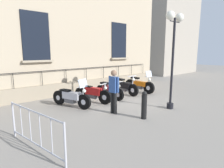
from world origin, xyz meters
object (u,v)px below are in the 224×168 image
object	(u,v)px
motorcycle_silver	(71,97)
crowd_barrier	(35,129)
lamppost	(174,42)
bollard	(144,105)
motorcycle_red	(93,94)
pedestrian_standing	(114,89)
motorcycle_maroon	(109,90)
motorcycle_orange	(139,85)
motorcycle_black	(124,87)

from	to	relation	value
motorcycle_silver	crowd_barrier	bearing A→B (deg)	-43.08
lamppost	bollard	size ratio (longest dim) A/B	3.86
motorcycle_red	crowd_barrier	world-z (taller)	crowd_barrier
pedestrian_standing	lamppost	bearing A→B (deg)	63.33
motorcycle_red	bollard	size ratio (longest dim) A/B	2.02
motorcycle_maroon	motorcycle_silver	bearing A→B (deg)	-88.55
bollard	crowd_barrier	bearing A→B (deg)	-96.12
motorcycle_orange	lamppost	bearing A→B (deg)	-26.99
motorcycle_maroon	lamppost	bearing A→B (deg)	14.64
pedestrian_standing	bollard	bearing A→B (deg)	20.69
motorcycle_silver	crowd_barrier	distance (m)	3.70
motorcycle_silver	bollard	bearing A→B (deg)	22.34
crowd_barrier	lamppost	bearing A→B (deg)	86.18
motorcycle_maroon	motorcycle_black	xyz separation A→B (m)	(-0.13, 1.25, 0.03)
motorcycle_silver	motorcycle_maroon	world-z (taller)	motorcycle_silver
motorcycle_silver	bollard	world-z (taller)	motorcycle_silver
motorcycle_orange	pedestrian_standing	size ratio (longest dim) A/B	1.24
motorcycle_maroon	motorcycle_orange	xyz separation A→B (m)	(0.05, 2.39, 0.02)
motorcycle_black	lamppost	bearing A→B (deg)	-7.51
crowd_barrier	bollard	bearing A→B (deg)	83.88
motorcycle_black	crowd_barrier	size ratio (longest dim) A/B	0.85
motorcycle_orange	lamppost	size ratio (longest dim) A/B	0.54
motorcycle_silver	motorcycle_black	xyz separation A→B (m)	(-0.19, 3.56, 0.01)
motorcycle_maroon	bollard	world-z (taller)	bollard
motorcycle_silver	lamppost	bearing A→B (deg)	45.44
lamppost	pedestrian_standing	distance (m)	3.17
motorcycle_red	crowd_barrier	xyz separation A→B (m)	(2.72, -3.72, 0.15)
motorcycle_silver	crowd_barrier	size ratio (longest dim) A/B	0.86
crowd_barrier	motorcycle_silver	bearing A→B (deg)	136.92
motorcycle_black	pedestrian_standing	distance (m)	3.49
pedestrian_standing	motorcycle_maroon	bearing A→B (deg)	143.35
lamppost	motorcycle_black	bearing A→B (deg)	172.49
motorcycle_orange	bollard	bearing A→B (deg)	-47.68
motorcycle_black	bollard	xyz separation A→B (m)	(3.30, -2.28, 0.08)
motorcycle_red	bollard	world-z (taller)	bollard
motorcycle_orange	bollard	size ratio (longest dim) A/B	2.08
motorcycle_red	pedestrian_standing	distance (m)	2.07
motorcycle_orange	motorcycle_maroon	bearing A→B (deg)	-91.29
motorcycle_maroon	bollard	bearing A→B (deg)	-18.00
bollard	motorcycle_black	bearing A→B (deg)	145.32
motorcycle_orange	pedestrian_standing	bearing A→B (deg)	-63.47
motorcycle_red	lamppost	world-z (taller)	lamppost
motorcycle_silver	motorcycle_black	bearing A→B (deg)	92.98
motorcycle_red	pedestrian_standing	xyz separation A→B (m)	(1.95, -0.37, 0.59)
motorcycle_silver	motorcycle_orange	bearing A→B (deg)	90.06
bollard	pedestrian_standing	distance (m)	1.35
lamppost	bollard	world-z (taller)	lamppost
motorcycle_maroon	motorcycle_black	world-z (taller)	motorcycle_black
lamppost	crowd_barrier	world-z (taller)	lamppost
motorcycle_orange	pedestrian_standing	world-z (taller)	pedestrian_standing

